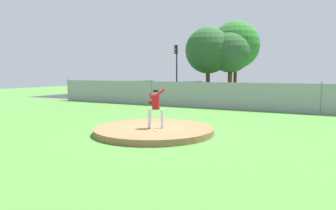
{
  "coord_description": "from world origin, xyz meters",
  "views": [
    {
      "loc": [
        6.53,
        -11.14,
        2.54
      ],
      "look_at": [
        -0.23,
        1.73,
        1.03
      ],
      "focal_mm": 33.14,
      "sensor_mm": 36.0,
      "label": 1
    }
  ],
  "objects_px": {
    "traffic_cone_orange": "(301,104)",
    "baseball": "(156,131)",
    "parked_car_white": "(190,92)",
    "pitcher_youth": "(156,105)",
    "traffic_light_near": "(176,62)",
    "parked_car_navy": "(273,95)",
    "parked_car_silver": "(140,90)"
  },
  "relations": [
    {
      "from": "baseball",
      "to": "traffic_light_near",
      "type": "relative_size",
      "value": 0.01
    },
    {
      "from": "pitcher_youth",
      "to": "parked_car_navy",
      "type": "distance_m",
      "value": 15.03
    },
    {
      "from": "baseball",
      "to": "parked_car_silver",
      "type": "bearing_deg",
      "value": 124.82
    },
    {
      "from": "baseball",
      "to": "parked_car_navy",
      "type": "xyz_separation_m",
      "value": [
        1.87,
        15.58,
        0.51
      ]
    },
    {
      "from": "parked_car_white",
      "to": "parked_car_navy",
      "type": "height_order",
      "value": "parked_car_white"
    },
    {
      "from": "parked_car_white",
      "to": "parked_car_silver",
      "type": "height_order",
      "value": "parked_car_white"
    },
    {
      "from": "pitcher_youth",
      "to": "traffic_cone_orange",
      "type": "distance_m",
      "value": 14.62
    },
    {
      "from": "parked_car_white",
      "to": "parked_car_silver",
      "type": "distance_m",
      "value": 5.58
    },
    {
      "from": "pitcher_youth",
      "to": "parked_car_white",
      "type": "height_order",
      "value": "pitcher_youth"
    },
    {
      "from": "parked_car_navy",
      "to": "parked_car_silver",
      "type": "distance_m",
      "value": 12.86
    },
    {
      "from": "traffic_light_near",
      "to": "pitcher_youth",
      "type": "bearing_deg",
      "value": -66.24
    },
    {
      "from": "traffic_cone_orange",
      "to": "parked_car_white",
      "type": "bearing_deg",
      "value": 174.36
    },
    {
      "from": "traffic_cone_orange",
      "to": "baseball",
      "type": "bearing_deg",
      "value": -105.61
    },
    {
      "from": "baseball",
      "to": "traffic_cone_orange",
      "type": "height_order",
      "value": "traffic_cone_orange"
    },
    {
      "from": "baseball",
      "to": "parked_car_white",
      "type": "xyz_separation_m",
      "value": [
        -5.41,
        15.54,
        0.54
      ]
    },
    {
      "from": "parked_car_navy",
      "to": "traffic_cone_orange",
      "type": "height_order",
      "value": "parked_car_navy"
    },
    {
      "from": "parked_car_white",
      "to": "traffic_light_near",
      "type": "relative_size",
      "value": 0.76
    },
    {
      "from": "parked_car_silver",
      "to": "traffic_light_near",
      "type": "bearing_deg",
      "value": 53.34
    },
    {
      "from": "parked_car_white",
      "to": "pitcher_youth",
      "type": "bearing_deg",
      "value": -71.46
    },
    {
      "from": "pitcher_youth",
      "to": "parked_car_silver",
      "type": "height_order",
      "value": "pitcher_youth"
    },
    {
      "from": "parked_car_silver",
      "to": "baseball",
      "type": "bearing_deg",
      "value": -55.18
    },
    {
      "from": "pitcher_youth",
      "to": "parked_car_white",
      "type": "relative_size",
      "value": 0.41
    },
    {
      "from": "traffic_light_near",
      "to": "traffic_cone_orange",
      "type": "bearing_deg",
      "value": -19.61
    },
    {
      "from": "baseball",
      "to": "parked_car_silver",
      "type": "height_order",
      "value": "parked_car_silver"
    },
    {
      "from": "traffic_cone_orange",
      "to": "traffic_light_near",
      "type": "xyz_separation_m",
      "value": [
        -12.61,
        4.49,
        3.41
      ]
    },
    {
      "from": "parked_car_silver",
      "to": "traffic_light_near",
      "type": "distance_m",
      "value": 5.0
    },
    {
      "from": "pitcher_youth",
      "to": "baseball",
      "type": "relative_size",
      "value": 22.54
    },
    {
      "from": "parked_car_white",
      "to": "traffic_light_near",
      "type": "bearing_deg",
      "value": 131.23
    },
    {
      "from": "parked_car_silver",
      "to": "traffic_light_near",
      "type": "relative_size",
      "value": 0.89
    },
    {
      "from": "baseball",
      "to": "traffic_cone_orange",
      "type": "relative_size",
      "value": 0.13
    },
    {
      "from": "traffic_cone_orange",
      "to": "traffic_light_near",
      "type": "bearing_deg",
      "value": 160.39
    },
    {
      "from": "baseball",
      "to": "pitcher_youth",
      "type": "bearing_deg",
      "value": 121.14
    }
  ]
}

